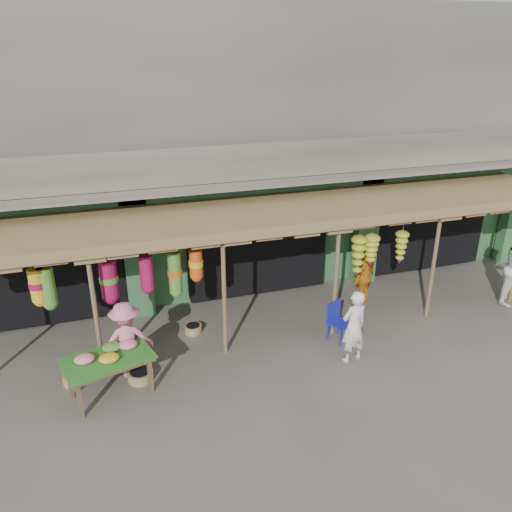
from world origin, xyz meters
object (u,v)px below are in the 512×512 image
object	(u,v)px
blue_chair	(337,319)
person_front	(354,326)
person_shopper	(127,340)
flower_table	(108,359)
person_vendor	(364,277)

from	to	relation	value
blue_chair	person_front	xyz separation A→B (m)	(-0.06, -0.83, 0.29)
person_front	person_shopper	xyz separation A→B (m)	(-4.41, 0.93, -0.00)
flower_table	person_shopper	size ratio (longest dim) A/B	1.12
blue_chair	flower_table	bearing A→B (deg)	161.16
flower_table	person_shopper	xyz separation A→B (m)	(0.37, 0.52, 0.03)
person_shopper	person_front	bearing A→B (deg)	164.79
blue_chair	person_vendor	world-z (taller)	person_vendor
flower_table	person_front	distance (m)	4.79
person_vendor	person_shopper	world-z (taller)	person_shopper
person_front	person_shopper	size ratio (longest dim) A/B	1.00
person_front	person_shopper	world-z (taller)	person_front
flower_table	person_front	world-z (taller)	person_front
flower_table	person_vendor	bearing A→B (deg)	-0.70
blue_chair	person_shopper	distance (m)	4.48
flower_table	person_vendor	world-z (taller)	person_vendor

